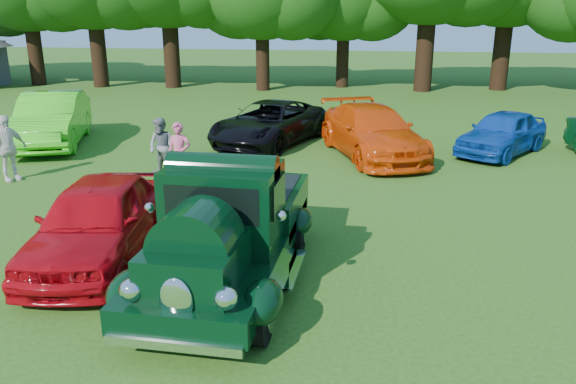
% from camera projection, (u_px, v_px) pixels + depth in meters
% --- Properties ---
extents(ground, '(120.00, 120.00, 0.00)m').
position_uv_depth(ground, '(210.00, 265.00, 9.59)').
color(ground, '#295313').
rests_on(ground, ground).
extents(hero_pickup, '(2.34, 5.03, 1.96)m').
position_uv_depth(hero_pickup, '(229.00, 231.00, 8.82)').
color(hero_pickup, black).
rests_on(hero_pickup, ground).
extents(red_convertible, '(2.33, 4.39, 1.42)m').
position_uv_depth(red_convertible, '(98.00, 221.00, 9.65)').
color(red_convertible, '#B50710').
rests_on(red_convertible, ground).
extents(back_car_lime, '(3.53, 5.40, 1.68)m').
position_uv_depth(back_car_lime, '(52.00, 120.00, 18.18)').
color(back_car_lime, '#38C71A').
rests_on(back_car_lime, ground).
extents(back_car_black, '(3.62, 5.42, 1.38)m').
position_uv_depth(back_car_black, '(269.00, 123.00, 18.39)').
color(back_car_black, black).
rests_on(back_car_black, ground).
extents(back_car_orange, '(3.91, 5.54, 1.49)m').
position_uv_depth(back_car_orange, '(372.00, 132.00, 16.76)').
color(back_car_orange, '#D73E07').
rests_on(back_car_orange, ground).
extents(back_car_blue, '(3.43, 4.10, 1.32)m').
position_uv_depth(back_car_blue, '(502.00, 133.00, 17.06)').
color(back_car_blue, '#0E3A9B').
rests_on(back_car_blue, ground).
extents(spectator_pink, '(0.61, 0.42, 1.60)m').
position_uv_depth(spectator_pink, '(179.00, 155.00, 13.82)').
color(spectator_pink, '#C75273').
rests_on(spectator_pink, ground).
extents(spectator_grey, '(0.90, 0.81, 1.53)m').
position_uv_depth(spectator_grey, '(162.00, 147.00, 14.73)').
color(spectator_grey, slate).
rests_on(spectator_grey, ground).
extents(spectator_white, '(0.84, 1.07, 1.70)m').
position_uv_depth(spectator_white, '(7.00, 148.00, 14.22)').
color(spectator_white, silver).
rests_on(spectator_white, ground).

